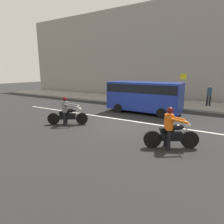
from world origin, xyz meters
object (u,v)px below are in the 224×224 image
object	(u,v)px
street_sign_post	(183,86)
pedestrian_bystander	(209,94)
motorcycle_with_rider_orange_stripe	(171,132)
parked_van_cobalt_blue	(144,95)
motorcycle_with_rider_gray	(67,113)

from	to	relation	value
street_sign_post	pedestrian_bystander	world-z (taller)	street_sign_post
motorcycle_with_rider_orange_stripe	street_sign_post	world-z (taller)	street_sign_post
street_sign_post	pedestrian_bystander	bearing A→B (deg)	31.10
street_sign_post	pedestrian_bystander	xyz separation A→B (m)	(1.87, 1.13, -0.60)
pedestrian_bystander	street_sign_post	bearing A→B (deg)	-148.90
parked_van_cobalt_blue	pedestrian_bystander	world-z (taller)	parked_van_cobalt_blue
pedestrian_bystander	motorcycle_with_rider_gray	bearing A→B (deg)	-123.34
parked_van_cobalt_blue	pedestrian_bystander	bearing A→B (deg)	50.48
motorcycle_with_rider_orange_stripe	pedestrian_bystander	xyz separation A→B (m)	(0.54, 9.93, 0.45)
motorcycle_with_rider_orange_stripe	pedestrian_bystander	size ratio (longest dim) A/B	1.14
motorcycle_with_rider_orange_stripe	motorcycle_with_rider_gray	distance (m)	5.75
motorcycle_with_rider_orange_stripe	parked_van_cobalt_blue	xyz separation A→B (m)	(-3.23, 5.36, 0.61)
parked_van_cobalt_blue	pedestrian_bystander	xyz separation A→B (m)	(3.77, 4.57, -0.15)
motorcycle_with_rider_gray	parked_van_cobalt_blue	size ratio (longest dim) A/B	0.38
motorcycle_with_rider_gray	parked_van_cobalt_blue	distance (m)	5.62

